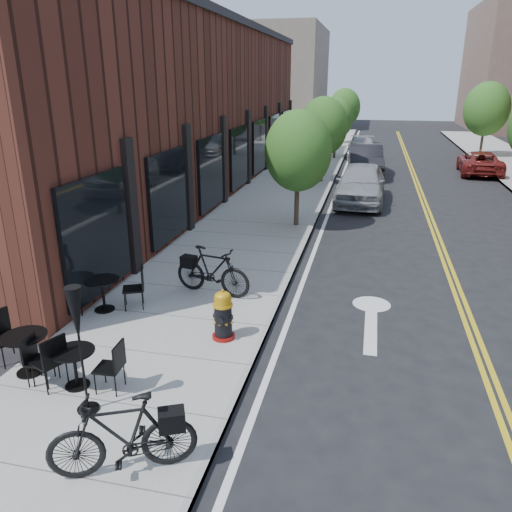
% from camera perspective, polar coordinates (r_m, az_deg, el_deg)
% --- Properties ---
extents(ground, '(120.00, 120.00, 0.00)m').
position_cam_1_polar(ground, '(8.91, -0.48, -13.03)').
color(ground, black).
rests_on(ground, ground).
extents(sidewalk_near, '(4.00, 70.00, 0.12)m').
position_cam_1_polar(sidewalk_near, '(18.33, 0.73, 4.52)').
color(sidewalk_near, '#9E9B93').
rests_on(sidewalk_near, ground).
extents(building_near, '(5.00, 28.00, 7.00)m').
position_cam_1_polar(building_near, '(22.89, -8.49, 16.04)').
color(building_near, '#401D14').
rests_on(building_near, ground).
extents(bg_building_left, '(8.00, 14.00, 10.00)m').
position_cam_1_polar(bg_building_left, '(56.16, 3.20, 19.66)').
color(bg_building_left, '#726656').
rests_on(bg_building_left, ground).
extents(tree_near_a, '(2.20, 2.20, 3.81)m').
position_cam_1_polar(tree_near_a, '(16.62, 4.84, 11.85)').
color(tree_near_a, '#382B1E').
rests_on(tree_near_a, sidewalk_near).
extents(tree_near_b, '(2.30, 2.30, 3.98)m').
position_cam_1_polar(tree_near_b, '(24.51, 7.69, 14.45)').
color(tree_near_b, '#382B1E').
rests_on(tree_near_b, sidewalk_near).
extents(tree_near_c, '(2.10, 2.10, 3.67)m').
position_cam_1_polar(tree_near_c, '(32.47, 9.14, 15.24)').
color(tree_near_c, '#382B1E').
rests_on(tree_near_c, sidewalk_near).
extents(tree_near_d, '(2.40, 2.40, 4.11)m').
position_cam_1_polar(tree_near_d, '(40.43, 10.07, 16.35)').
color(tree_near_d, '#382B1E').
rests_on(tree_near_d, sidewalk_near).
extents(tree_far_c, '(2.80, 2.80, 4.62)m').
position_cam_1_polar(tree_far_c, '(36.00, 24.86, 15.00)').
color(tree_far_c, '#382B1E').
rests_on(tree_far_c, sidewalk_far).
extents(fire_hydrant, '(0.48, 0.48, 1.00)m').
position_cam_1_polar(fire_hydrant, '(9.50, -3.79, -6.80)').
color(fire_hydrant, maroon).
rests_on(fire_hydrant, sidewalk_near).
extents(bicycle_left, '(1.88, 1.24, 1.10)m').
position_cam_1_polar(bicycle_left, '(6.71, -15.03, -19.17)').
color(bicycle_left, black).
rests_on(bicycle_left, sidewalk_near).
extents(bicycle_right, '(1.95, 0.90, 1.13)m').
position_cam_1_polar(bicycle_right, '(11.40, -5.01, -1.71)').
color(bicycle_right, black).
rests_on(bicycle_right, sidewalk_near).
extents(bistro_set_a, '(1.57, 0.71, 0.84)m').
position_cam_1_polar(bistro_set_a, '(8.60, -20.02, -11.43)').
color(bistro_set_a, black).
rests_on(bistro_set_a, sidewalk_near).
extents(bistro_set_b, '(1.74, 1.06, 0.92)m').
position_cam_1_polar(bistro_set_b, '(9.24, -24.80, -9.57)').
color(bistro_set_b, black).
rests_on(bistro_set_b, sidewalk_near).
extents(bistro_set_c, '(1.71, 1.10, 0.92)m').
position_cam_1_polar(bistro_set_c, '(11.09, -17.11, -3.74)').
color(bistro_set_c, black).
rests_on(bistro_set_c, sidewalk_near).
extents(patio_umbrella, '(0.32, 0.32, 2.00)m').
position_cam_1_polar(patio_umbrella, '(7.50, -19.77, -7.33)').
color(patio_umbrella, black).
rests_on(patio_umbrella, sidewalk_near).
extents(parked_car_a, '(2.06, 4.81, 1.62)m').
position_cam_1_polar(parked_car_a, '(20.97, 11.87, 8.11)').
color(parked_car_a, '#9A9BA2').
rests_on(parked_car_a, ground).
extents(parked_car_b, '(2.03, 4.91, 1.58)m').
position_cam_1_polar(parked_car_b, '(27.42, 12.39, 10.64)').
color(parked_car_b, black).
rests_on(parked_car_b, ground).
extents(parked_car_c, '(1.96, 4.52, 1.30)m').
position_cam_1_polar(parked_car_c, '(33.47, 12.03, 11.95)').
color(parked_car_c, '#ABACB0').
rests_on(parked_car_c, ground).
extents(parked_car_far, '(2.30, 4.54, 1.23)m').
position_cam_1_polar(parked_car_far, '(29.63, 24.22, 9.70)').
color(parked_car_far, maroon).
rests_on(parked_car_far, ground).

